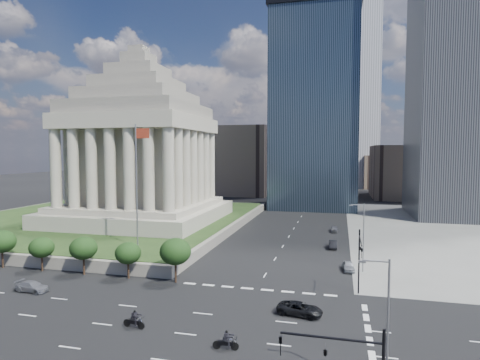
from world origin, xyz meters
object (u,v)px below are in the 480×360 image
(parked_sedan_near, at_px, (349,266))
(traffic_signal_ne, at_px, (360,255))
(war_memorial, at_px, (140,135))
(flagpole, at_px, (137,179))
(street_lamp_north, at_px, (362,233))
(suv_grey, at_px, (32,286))
(parked_sedan_far, at_px, (334,229))
(motorcycle_trail, at_px, (134,319))
(motorcycle_lead, at_px, (226,340))
(pickup_truck, at_px, (300,309))
(parked_sedan_mid, at_px, (333,245))
(street_lamp_south, at_px, (385,320))

(parked_sedan_near, bearing_deg, traffic_signal_ne, -89.41)
(war_memorial, height_order, flagpole, war_memorial)
(street_lamp_north, distance_m, suv_grey, 44.70)
(parked_sedan_far, bearing_deg, flagpole, -135.97)
(parked_sedan_near, bearing_deg, parked_sedan_far, 90.48)
(war_memorial, distance_m, motorcycle_trail, 57.66)
(suv_grey, bearing_deg, motorcycle_lead, -102.77)
(pickup_truck, height_order, motorcycle_lead, motorcycle_lead)
(war_memorial, bearing_deg, suv_grey, -80.44)
(suv_grey, height_order, motorcycle_lead, motorcycle_lead)
(pickup_truck, distance_m, parked_sedan_mid, 31.65)
(flagpole, relative_size, parked_sedan_far, 5.31)
(war_memorial, height_order, motorcycle_trail, war_memorial)
(flagpole, height_order, parked_sedan_far, flagpole)
(street_lamp_north, xyz_separation_m, pickup_truck, (-7.16, -17.81, -4.99))
(pickup_truck, height_order, parked_sedan_far, pickup_truck)
(street_lamp_south, height_order, motorcycle_lead, street_lamp_south)
(street_lamp_north, relative_size, parked_sedan_near, 2.53)
(street_lamp_north, height_order, suv_grey, street_lamp_north)
(motorcycle_lead, bearing_deg, parked_sedan_far, 76.74)
(parked_sedan_mid, height_order, motorcycle_trail, motorcycle_trail)
(street_lamp_south, height_order, street_lamp_north, same)
(motorcycle_trail, bearing_deg, traffic_signal_ne, 38.95)
(motorcycle_lead, bearing_deg, street_lamp_north, 59.94)
(street_lamp_north, distance_m, parked_sedan_mid, 15.23)
(pickup_truck, bearing_deg, parked_sedan_far, 6.09)
(street_lamp_north, distance_m, motorcycle_trail, 34.13)
(suv_grey, xyz_separation_m, motorcycle_lead, (27.56, -8.32, 0.25))
(suv_grey, bearing_deg, flagpole, -12.27)
(flagpole, xyz_separation_m, parked_sedan_near, (33.33, 1.14, -12.44))
(war_memorial, relative_size, street_lamp_south, 3.90)
(pickup_truck, distance_m, suv_grey, 33.16)
(pickup_truck, distance_m, parked_sedan_far, 47.27)
(war_memorial, distance_m, parked_sedan_near, 54.98)
(war_memorial, height_order, motorcycle_lead, war_memorial)
(traffic_signal_ne, bearing_deg, motorcycle_lead, -127.28)
(suv_grey, bearing_deg, parked_sedan_near, -59.95)
(parked_sedan_near, distance_m, motorcycle_lead, 29.23)
(traffic_signal_ne, relative_size, street_lamp_south, 0.80)
(pickup_truck, relative_size, parked_sedan_far, 1.28)
(pickup_truck, height_order, suv_grey, pickup_truck)
(traffic_signal_ne, distance_m, street_lamp_south, 19.72)
(parked_sedan_mid, distance_m, motorcycle_trail, 42.87)
(suv_grey, bearing_deg, street_lamp_south, -103.01)
(parked_sedan_far, relative_size, motorcycle_trail, 1.53)
(traffic_signal_ne, distance_m, parked_sedan_far, 41.09)
(suv_grey, distance_m, motorcycle_trail, 18.65)
(traffic_signal_ne, relative_size, motorcycle_lead, 3.37)
(war_memorial, xyz_separation_m, flagpole, (12.17, -24.00, -8.29))
(parked_sedan_mid, bearing_deg, motorcycle_lead, -103.53)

